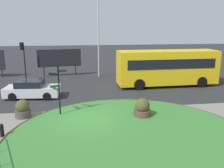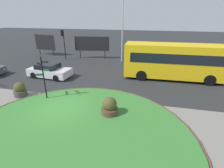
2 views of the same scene
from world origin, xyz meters
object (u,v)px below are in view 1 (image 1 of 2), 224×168
(car_near_lane, at_px, (32,89))
(lamppost_tall, at_px, (98,34))
(bus_yellow, at_px, (167,67))
(traffic_light_near, at_px, (23,53))
(signpost_directional, at_px, (58,87))
(planter_kerbside, at_px, (142,109))
(planter_near_signpost, at_px, (23,109))
(billboard_right, at_px, (59,58))
(bollard_foreground, at_px, (2,130))

(car_near_lane, bearing_deg, lamppost_tall, 56.67)
(bus_yellow, xyz_separation_m, traffic_light_near, (-14.02, 4.80, 1.09))
(signpost_directional, height_order, lamppost_tall, lamppost_tall)
(lamppost_tall, bearing_deg, traffic_light_near, -176.50)
(signpost_directional, relative_size, planter_kerbside, 2.64)
(traffic_light_near, bearing_deg, lamppost_tall, -168.91)
(lamppost_tall, bearing_deg, planter_kerbside, -83.43)
(bus_yellow, distance_m, planter_near_signpost, 13.71)
(signpost_directional, relative_size, lamppost_tall, 0.36)
(bus_yellow, distance_m, car_near_lane, 12.33)
(lamppost_tall, distance_m, planter_kerbside, 13.81)
(signpost_directional, xyz_separation_m, bus_yellow, (9.65, 6.69, -0.08))
(billboard_right, bearing_deg, signpost_directional, -94.78)
(billboard_right, bearing_deg, bollard_foreground, -105.49)
(bus_yellow, distance_m, planter_kerbside, 9.08)
(car_near_lane, bearing_deg, planter_near_signpost, -82.36)
(car_near_lane, distance_m, lamppost_tall, 10.51)
(car_near_lane, bearing_deg, planter_kerbside, -30.75)
(car_near_lane, bearing_deg, bollard_foreground, -87.20)
(bollard_foreground, bearing_deg, car_near_lane, 87.38)
(car_near_lane, height_order, lamppost_tall, lamppost_tall)
(bus_yellow, xyz_separation_m, billboard_right, (-10.37, 6.03, 0.25))
(bus_yellow, bearing_deg, lamppost_tall, 137.63)
(billboard_right, bearing_deg, car_near_lane, -109.61)
(signpost_directional, bearing_deg, planter_near_signpost, -179.50)
(signpost_directional, height_order, planter_kerbside, signpost_directional)
(signpost_directional, distance_m, planter_kerbside, 5.41)
(bus_yellow, xyz_separation_m, lamppost_tall, (-6.01, 5.28, 2.99))
(bollard_foreground, bearing_deg, planter_kerbside, 11.91)
(car_near_lane, relative_size, planter_near_signpost, 3.80)
(bollard_foreground, xyz_separation_m, car_near_lane, (0.33, 7.19, 0.29))
(car_near_lane, height_order, planter_near_signpost, car_near_lane)
(traffic_light_near, bearing_deg, planter_kerbside, 134.70)
(bollard_foreground, xyz_separation_m, bus_yellow, (12.39, 9.44, 1.42))
(bollard_foreground, height_order, car_near_lane, car_near_lane)
(bollard_foreground, relative_size, lamppost_tall, 0.08)
(bollard_foreground, relative_size, planter_kerbside, 0.59)
(traffic_light_near, xyz_separation_m, planter_near_signpost, (2.13, -11.51, -2.37))
(billboard_right, bearing_deg, bus_yellow, -38.21)
(bus_yellow, bearing_deg, car_near_lane, -170.47)
(signpost_directional, relative_size, billboard_right, 0.68)
(billboard_right, height_order, planter_near_signpost, billboard_right)
(lamppost_tall, height_order, billboard_right, lamppost_tall)
(traffic_light_near, distance_m, planter_near_signpost, 11.94)
(planter_kerbside, bearing_deg, planter_near_signpost, 171.77)
(car_near_lane, distance_m, billboard_right, 8.57)
(bollard_foreground, height_order, planter_kerbside, planter_kerbside)
(bollard_foreground, bearing_deg, billboard_right, 82.54)
(lamppost_tall, xyz_separation_m, planter_near_signpost, (-5.88, -11.99, -4.27))
(signpost_directional, distance_m, billboard_right, 12.74)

